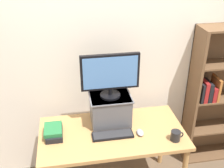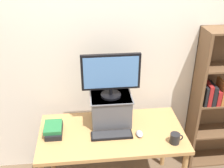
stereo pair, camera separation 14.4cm
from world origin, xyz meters
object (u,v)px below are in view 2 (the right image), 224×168
Objects in this scene: riser_box at (111,108)px; computer_mouse at (139,134)px; keyboard at (112,135)px; book_stack at (54,129)px; computer_monitor at (111,74)px; coffee_mug at (175,138)px; desk at (112,139)px.

riser_box reaches higher than computer_mouse.
keyboard is 1.54× the size of book_stack.
coffee_mug is at bearing -35.53° from computer_monitor.
riser_box is at bearing 86.51° from desk.
book_stack is (-0.54, 0.10, 0.03)m from keyboard.
keyboard is (-0.02, -0.23, -0.14)m from riser_box.
book_stack is at bearing -166.99° from riser_box.
coffee_mug is at bearing -13.28° from book_stack.
book_stack reaches higher than computer_mouse.
desk is at bearing 158.32° from coffee_mug.
computer_monitor is (0.01, 0.17, 0.61)m from desk.
riser_box is 1.04× the size of keyboard.
riser_box is 0.73× the size of computer_monitor.
computer_monitor reaches higher than desk.
coffee_mug reaches higher than book_stack.
desk is at bearing -93.53° from computer_monitor.
book_stack reaches higher than keyboard.
coffee_mug is at bearing -35.64° from riser_box.
desk is at bearing -93.49° from riser_box.
computer_mouse is at bearing -17.48° from desk.
desk is 0.60m from coffee_mug.
riser_box is (0.01, 0.17, 0.24)m from desk.
keyboard is at bearing 164.52° from coffee_mug.
computer_mouse is 0.80m from book_stack.
book_stack is at bearing 166.72° from coffee_mug.
computer_monitor is at bearing 134.61° from computer_mouse.
computer_monitor is at bearing 12.86° from book_stack.
desk is 11.41× the size of coffee_mug.
desk is at bearing 162.52° from computer_mouse.
keyboard is at bearing -94.03° from riser_box.
computer_monitor reaches higher than coffee_mug.
riser_box reaches higher than keyboard.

